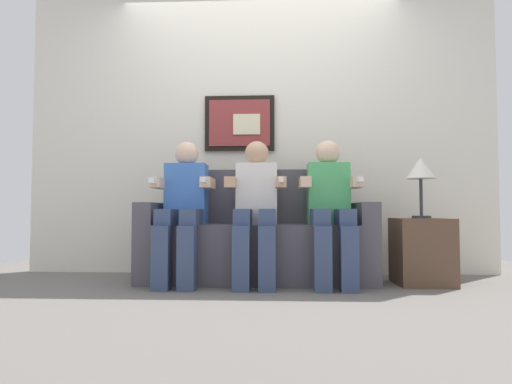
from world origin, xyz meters
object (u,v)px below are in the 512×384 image
couch (257,241)px  side_table_right (422,251)px  person_on_right (330,204)px  table_lamp (421,171)px  person_in_middle (256,204)px  person_on_left (183,204)px

couch → side_table_right: bearing=-4.8°
person_on_right → table_lamp: (0.68, 0.02, 0.25)m
couch → side_table_right: size_ratio=3.63×
person_in_middle → person_on_right: size_ratio=1.00×
person_in_middle → person_on_right: bearing=0.0°
couch → person_on_right: 0.66m
couch → side_table_right: 1.26m
person_on_right → side_table_right: size_ratio=2.22×
person_in_middle → couch: bearing=90.2°
person_on_left → person_on_right: bearing=0.0°
person_on_right → side_table_right: (0.70, 0.06, -0.36)m
person_on_left → person_in_middle: (0.56, 0.00, -0.00)m
couch → person_on_right: size_ratio=1.64×
person_on_right → couch: bearing=163.5°
person_in_middle → side_table_right: bearing=2.8°
person_on_left → table_lamp: (1.81, 0.02, 0.25)m
side_table_right → person_in_middle: bearing=-177.2°
person_in_middle → table_lamp: 1.27m
side_table_right → person_on_right: bearing=-175.0°
person_in_middle → table_lamp: bearing=1.0°
couch → table_lamp: 1.37m
side_table_right → table_lamp: 0.61m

